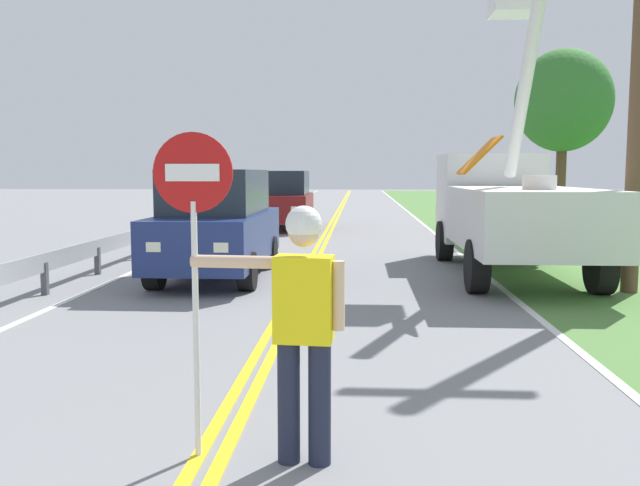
# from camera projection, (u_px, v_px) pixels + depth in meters

# --- Properties ---
(centerline_yellow_left) EXTENTS (0.11, 110.00, 0.01)m
(centerline_yellow_left) POSITION_uv_depth(u_px,v_px,m) (321.00, 239.00, 20.66)
(centerline_yellow_left) COLOR yellow
(centerline_yellow_left) RESTS_ON ground
(centerline_yellow_right) EXTENTS (0.11, 110.00, 0.01)m
(centerline_yellow_right) POSITION_uv_depth(u_px,v_px,m) (327.00, 239.00, 20.65)
(centerline_yellow_right) COLOR yellow
(centerline_yellow_right) RESTS_ON ground
(edge_line_right) EXTENTS (0.12, 110.00, 0.01)m
(edge_line_right) POSITION_uv_depth(u_px,v_px,m) (442.00, 240.00, 20.45)
(edge_line_right) COLOR silver
(edge_line_right) RESTS_ON ground
(edge_line_left) EXTENTS (0.12, 110.00, 0.01)m
(edge_line_left) POSITION_uv_depth(u_px,v_px,m) (209.00, 238.00, 20.86)
(edge_line_left) COLOR silver
(edge_line_left) RESTS_ON ground
(flagger_worker) EXTENTS (1.09, 0.27, 1.83)m
(flagger_worker) POSITION_uv_depth(u_px,v_px,m) (302.00, 318.00, 4.66)
(flagger_worker) COLOR #1E2338
(flagger_worker) RESTS_ON ground
(stop_sign_paddle) EXTENTS (0.56, 0.04, 2.33)m
(stop_sign_paddle) POSITION_uv_depth(u_px,v_px,m) (194.00, 222.00, 4.70)
(stop_sign_paddle) COLOR silver
(stop_sign_paddle) RESTS_ON ground
(utility_bucket_truck) EXTENTS (2.67, 6.82, 5.94)m
(utility_bucket_truck) POSITION_uv_depth(u_px,v_px,m) (507.00, 203.00, 13.77)
(utility_bucket_truck) COLOR silver
(utility_bucket_truck) RESTS_ON ground
(oncoming_suv_nearest) EXTENTS (1.93, 4.62, 2.10)m
(oncoming_suv_nearest) POSITION_uv_depth(u_px,v_px,m) (217.00, 223.00, 13.06)
(oncoming_suv_nearest) COLOR navy
(oncoming_suv_nearest) RESTS_ON ground
(oncoming_suv_second) EXTENTS (1.97, 4.63, 2.10)m
(oncoming_suv_second) POSITION_uv_depth(u_px,v_px,m) (285.00, 200.00, 24.41)
(oncoming_suv_second) COLOR maroon
(oncoming_suv_second) RESTS_ON ground
(utility_pole_near) EXTENTS (1.80, 0.28, 7.78)m
(utility_pole_near) POSITION_uv_depth(u_px,v_px,m) (640.00, 50.00, 11.11)
(utility_pole_near) COLOR brown
(utility_pole_near) RESTS_ON ground
(guardrail_left_shoulder) EXTENTS (0.10, 32.00, 0.71)m
(guardrail_left_shoulder) POSITION_uv_depth(u_px,v_px,m) (150.00, 233.00, 16.91)
(guardrail_left_shoulder) COLOR #9EA0A3
(guardrail_left_shoulder) RESTS_ON ground
(roadside_tree_verge) EXTENTS (3.00, 3.00, 5.90)m
(roadside_tree_verge) POSITION_uv_depth(u_px,v_px,m) (563.00, 101.00, 21.12)
(roadside_tree_verge) COLOR brown
(roadside_tree_verge) RESTS_ON ground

